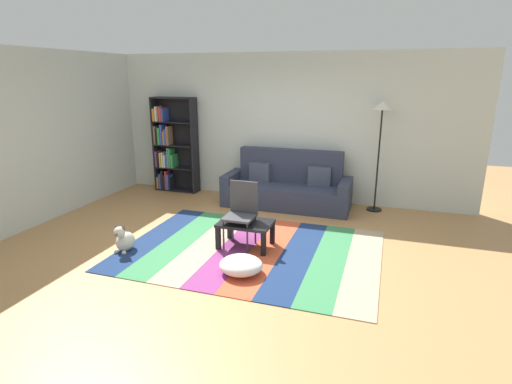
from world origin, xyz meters
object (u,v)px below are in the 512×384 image
at_px(coffee_table, 246,226).
at_px(couch, 287,188).
at_px(dog, 124,240).
at_px(pouf, 241,265).
at_px(tv_remote, 246,220).
at_px(bookshelf, 171,147).
at_px(folding_chair, 242,209).
at_px(standing_lamp, 382,120).

bearing_deg(coffee_table, couch, 87.43).
height_order(coffee_table, dog, dog).
xyz_separation_m(pouf, tv_remote, (-0.24, 0.84, 0.26)).
xyz_separation_m(bookshelf, coffee_table, (2.42, -2.27, -0.59)).
bearing_deg(bookshelf, folding_chair, -43.47).
height_order(couch, bookshelf, bookshelf).
distance_m(dog, tv_remote, 1.66).
relative_size(couch, dog, 5.69).
height_order(coffee_table, standing_lamp, standing_lamp).
xyz_separation_m(couch, tv_remote, (-0.11, -1.92, 0.04)).
distance_m(pouf, folding_chair, 0.97).
bearing_deg(dog, standing_lamp, 42.50).
distance_m(coffee_table, folding_chair, 0.25).
xyz_separation_m(coffee_table, pouf, (0.22, -0.77, -0.19)).
distance_m(couch, pouf, 2.77).
bearing_deg(bookshelf, standing_lamp, -0.89).
distance_m(couch, bookshelf, 2.59).
height_order(bookshelf, dog, bookshelf).
bearing_deg(tv_remote, coffee_table, -49.03).
bearing_deg(couch, folding_chair, -94.81).
bearing_deg(standing_lamp, folding_chair, -128.03).
relative_size(bookshelf, pouf, 3.60).
bearing_deg(tv_remote, couch, 109.49).
height_order(couch, tv_remote, couch).
bearing_deg(pouf, bookshelf, 130.87).
height_order(dog, folding_chair, folding_chair).
bearing_deg(tv_remote, folding_chair, -141.51).
bearing_deg(pouf, standing_lamp, 64.85).
xyz_separation_m(tv_remote, folding_chair, (-0.05, -0.01, 0.16)).
xyz_separation_m(couch, coffee_table, (-0.09, -1.99, -0.04)).
xyz_separation_m(pouf, folding_chair, (-0.29, 0.82, 0.42)).
distance_m(pouf, standing_lamp, 3.61).
relative_size(coffee_table, folding_chair, 0.80).
distance_m(couch, tv_remote, 1.93).
relative_size(standing_lamp, tv_remote, 12.59).
xyz_separation_m(standing_lamp, folding_chair, (-1.69, -2.16, -1.04)).
bearing_deg(bookshelf, pouf, -49.13).
height_order(couch, dog, couch).
bearing_deg(bookshelf, coffee_table, -43.22).
relative_size(bookshelf, standing_lamp, 1.00).
relative_size(bookshelf, coffee_table, 2.60).
bearing_deg(couch, dog, -121.15).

